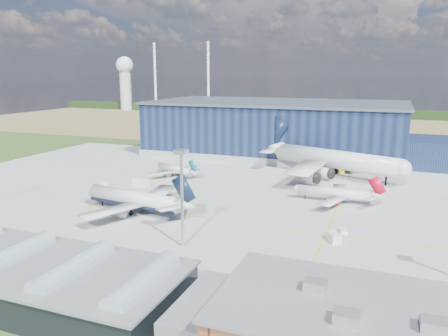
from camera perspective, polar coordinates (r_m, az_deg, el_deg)
ground at (r=133.53m, az=-3.49°, el=-4.99°), size 600.00×600.00×0.00m
apron at (r=142.29m, az=-1.82°, el=-3.87°), size 220.00×160.00×0.08m
farmland at (r=342.32m, az=12.05°, el=5.39°), size 600.00×220.00×0.01m
treeline at (r=420.72m, az=13.85°, el=7.09°), size 600.00×8.00×8.00m
horizon_dressing at (r=477.66m, az=-9.91°, el=11.47°), size 440.20×18.00×70.00m
hangar at (r=218.39m, az=7.57°, el=4.82°), size 145.00×62.00×26.10m
glass_concourse at (r=89.38m, az=-24.18°, el=-12.57°), size 78.00×23.00×8.60m
light_mast_center at (r=99.15m, az=-5.55°, el=-1.89°), size 2.60×2.60×23.00m
airliner_navy at (r=128.49m, az=-11.76°, el=-2.90°), size 45.18×44.44×13.05m
airliner_red at (r=140.01m, az=14.19°, el=-2.54°), size 30.10×29.51×9.37m
airliner_widebody at (r=173.85m, az=14.37°, el=2.32°), size 84.47×83.67×21.34m
airliner_regional at (r=172.63m, az=-6.44°, el=0.30°), size 31.77×31.50×7.92m
gse_tug_a at (r=106.57m, az=-22.77°, el=-10.15°), size 2.48×3.53×1.36m
gse_van_a at (r=158.67m, az=-10.82°, el=-1.90°), size 6.36×3.43×2.65m
gse_cart_a at (r=115.55m, az=15.32°, el=-7.91°), size 2.44×3.06×1.16m
gse_van_b at (r=109.21m, az=14.14°, el=-8.75°), size 4.21×5.28×2.20m
gse_tug_c at (r=182.87m, az=15.01°, el=-0.40°), size 3.37×4.09×1.54m
gse_cart_b at (r=163.06m, az=-15.50°, el=-1.99°), size 3.53×3.06×1.29m
gse_van_c at (r=82.07m, az=4.82°, el=-15.60°), size 5.60×3.08×2.59m
car_a at (r=97.10m, az=4.46°, el=-11.41°), size 4.14×2.81×1.31m
car_b at (r=82.14m, az=0.73°, el=-16.04°), size 4.18×2.51×1.30m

